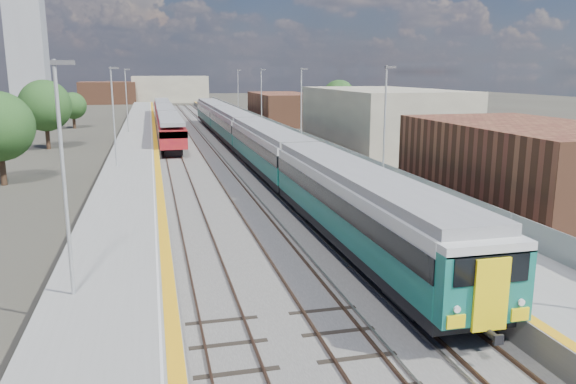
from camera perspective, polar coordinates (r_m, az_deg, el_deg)
name	(u,v)px	position (r m, az deg, el deg)	size (l,w,h in m)	color
ground	(223,148)	(61.42, -6.59, 4.41)	(320.00, 320.00, 0.00)	#47443A
ballast_bed	(200,146)	(63.66, -8.89, 4.65)	(10.50, 155.00, 0.06)	#565451
tracks	(204,143)	(65.36, -8.50, 4.92)	(8.96, 160.00, 0.17)	#4C3323
platform_right	(266,140)	(64.64, -2.22, 5.34)	(4.70, 155.00, 8.52)	slate
platform_left	(137,143)	(63.39, -15.06, 4.79)	(4.30, 155.00, 8.52)	slate
buildings	(104,61)	(149.43, -18.20, 12.51)	(72.00, 185.50, 40.00)	brown
green_train	(247,134)	(54.65, -4.18, 5.90)	(2.92, 81.28, 3.21)	black
red_train	(166,117)	(80.42, -12.34, 7.44)	(2.65, 53.83, 3.35)	black
tree_b	(45,106)	(65.30, -23.46, 8.04)	(5.43, 5.43, 7.35)	#382619
tree_c	(73,106)	(88.42, -21.02, 8.18)	(3.87, 3.87, 5.25)	#382619
tree_d	(339,97)	(87.84, 5.18, 9.61)	(5.14, 5.14, 6.97)	#382619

